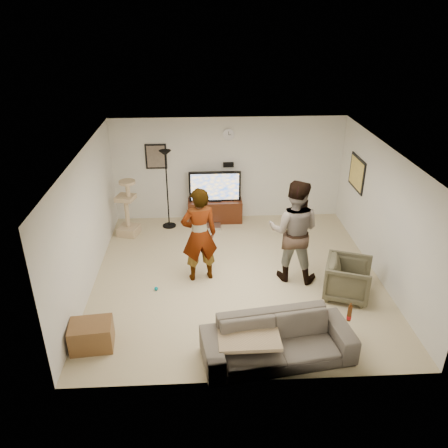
{
  "coord_description": "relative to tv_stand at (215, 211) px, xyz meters",
  "views": [
    {
      "loc": [
        -0.66,
        -7.4,
        4.77
      ],
      "look_at": [
        -0.24,
        0.2,
        1.04
      ],
      "focal_mm": 35.73,
      "sensor_mm": 36.0,
      "label": 1
    }
  ],
  "objects": [
    {
      "name": "ceiling",
      "position": [
        0.33,
        -2.5,
        2.24
      ],
      "size": [
        5.5,
        5.5,
        0.02
      ],
      "primitive_type": "cube",
      "color": "silver",
      "rests_on": "wall_back"
    },
    {
      "name": "beer_bottle",
      "position": [
        1.78,
        -4.8,
        0.5
      ],
      "size": [
        0.06,
        0.06,
        0.25
      ],
      "primitive_type": "cylinder",
      "color": "#52280B",
      "rests_on": "sofa"
    },
    {
      "name": "wall_left",
      "position": [
        -2.42,
        -2.5,
        0.98
      ],
      "size": [
        0.04,
        5.5,
        2.5
      ],
      "primitive_type": "cube",
      "color": "silver",
      "rests_on": "floor"
    },
    {
      "name": "person_left",
      "position": [
        -0.38,
        -2.54,
        0.66
      ],
      "size": [
        0.76,
        0.58,
        1.87
      ],
      "primitive_type": "imported",
      "rotation": [
        0.0,
        0.0,
        3.35
      ],
      "color": "#9792A2",
      "rests_on": "floor"
    },
    {
      "name": "throw_blanket",
      "position": [
        0.32,
        -4.8,
        0.17
      ],
      "size": [
        0.91,
        0.71,
        0.06
      ],
      "primitive_type": "cube",
      "rotation": [
        0.0,
        0.0,
        0.01
      ],
      "color": "tan",
      "rests_on": "sofa"
    },
    {
      "name": "picture_right",
      "position": [
        3.06,
        -0.9,
        1.23
      ],
      "size": [
        0.03,
        0.78,
        0.62
      ],
      "primitive_type": "cube",
      "color": "#D4B956",
      "rests_on": "wall_right"
    },
    {
      "name": "sofa",
      "position": [
        0.75,
        -4.8,
        0.05
      ],
      "size": [
        2.33,
        1.18,
        0.65
      ],
      "primitive_type": "imported",
      "rotation": [
        0.0,
        0.0,
        0.14
      ],
      "color": "#554E46",
      "rests_on": "floor"
    },
    {
      "name": "wall_back",
      "position": [
        0.33,
        0.25,
        0.98
      ],
      "size": [
        5.5,
        0.04,
        2.5
      ],
      "primitive_type": "cube",
      "color": "silver",
      "rests_on": "floor"
    },
    {
      "name": "floor",
      "position": [
        0.33,
        -2.5,
        -0.28
      ],
      "size": [
        5.5,
        5.5,
        0.02
      ],
      "primitive_type": "cube",
      "color": "#C8B583",
      "rests_on": "ground"
    },
    {
      "name": "armchair",
      "position": [
        2.27,
        -3.29,
        0.09
      ],
      "size": [
        1.02,
        1.01,
        0.73
      ],
      "primitive_type": "imported",
      "rotation": [
        0.0,
        0.0,
        1.21
      ],
      "color": "#4E4B37",
      "rests_on": "floor"
    },
    {
      "name": "wall_clock",
      "position": [
        0.33,
        0.22,
        1.83
      ],
      "size": [
        0.26,
        0.04,
        0.26
      ],
      "primitive_type": "cylinder",
      "rotation": [
        1.57,
        0.0,
        0.0
      ],
      "color": "silver",
      "rests_on": "wall_back"
    },
    {
      "name": "wall_speaker",
      "position": [
        0.33,
        0.19,
        1.11
      ],
      "size": [
        0.25,
        0.1,
        0.1
      ],
      "primitive_type": "cube",
      "color": "black",
      "rests_on": "wall_back"
    },
    {
      "name": "side_table",
      "position": [
        -2.07,
        -4.4,
        -0.06
      ],
      "size": [
        0.68,
        0.54,
        0.43
      ],
      "primitive_type": "cube",
      "rotation": [
        0.0,
        0.0,
        0.1
      ],
      "color": "brown",
      "rests_on": "floor"
    },
    {
      "name": "wall_right",
      "position": [
        3.08,
        -2.5,
        0.98
      ],
      "size": [
        0.04,
        5.5,
        2.5
      ],
      "primitive_type": "cube",
      "color": "silver",
      "rests_on": "floor"
    },
    {
      "name": "tv_stand",
      "position": [
        0.0,
        0.0,
        0.0
      ],
      "size": [
        1.3,
        0.45,
        0.54
      ],
      "primitive_type": "cube",
      "color": "#37170A",
      "rests_on": "floor"
    },
    {
      "name": "toy_ball",
      "position": [
        -1.21,
        -2.93,
        -0.24
      ],
      "size": [
        0.07,
        0.07,
        0.07
      ],
      "primitive_type": "sphere",
      "color": "#00849E",
      "rests_on": "floor"
    },
    {
      "name": "person_right",
      "position": [
        1.38,
        -2.61,
        0.73
      ],
      "size": [
        1.16,
        1.02,
        2.0
      ],
      "primitive_type": "imported",
      "rotation": [
        0.0,
        0.0,
        2.83
      ],
      "color": "#384C8E",
      "rests_on": "floor"
    },
    {
      "name": "tv",
      "position": [
        0.0,
        0.0,
        0.64
      ],
      "size": [
        1.23,
        0.08,
        0.73
      ],
      "primitive_type": "cube",
      "color": "black",
      "rests_on": "tv_stand"
    },
    {
      "name": "floor_lamp",
      "position": [
        -1.11,
        -0.23,
        0.66
      ],
      "size": [
        0.32,
        0.32,
        1.87
      ],
      "primitive_type": "cylinder",
      "color": "black",
      "rests_on": "floor"
    },
    {
      "name": "tv_screen",
      "position": [
        0.0,
        -0.04,
        0.64
      ],
      "size": [
        1.14,
        0.01,
        0.64
      ],
      "primitive_type": "cube",
      "color": "#EAB34A",
      "rests_on": "tv"
    },
    {
      "name": "wall_front",
      "position": [
        0.33,
        -5.25,
        0.98
      ],
      "size": [
        5.5,
        0.04,
        2.5
      ],
      "primitive_type": "cube",
      "color": "silver",
      "rests_on": "floor"
    },
    {
      "name": "cat_tree",
      "position": [
        -2.02,
        -0.61,
        0.4
      ],
      "size": [
        0.53,
        0.53,
        1.35
      ],
      "primitive_type": "cube",
      "rotation": [
        0.0,
        0.0,
        -0.27
      ],
      "color": "tan",
      "rests_on": "floor"
    },
    {
      "name": "picture_back",
      "position": [
        -1.37,
        0.23,
        1.33
      ],
      "size": [
        0.42,
        0.03,
        0.52
      ],
      "primitive_type": "cube",
      "color": "#66594E",
      "rests_on": "wall_back"
    },
    {
      "name": "console_box",
      "position": [
        -0.08,
        -0.4,
        -0.24
      ],
      "size": [
        0.4,
        0.3,
        0.07
      ],
      "primitive_type": "cube",
      "color": "silver",
      "rests_on": "floor"
    }
  ]
}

